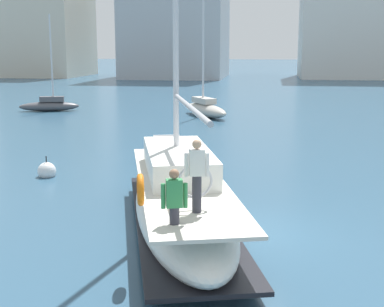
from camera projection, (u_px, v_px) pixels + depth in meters
ground_plane at (243, 233)px, 14.67m from camera, size 400.00×400.00×0.00m
main_sailboat at (181, 200)px, 14.59m from camera, size 4.93×9.89×11.69m
moored_sloop_near at (205, 108)px, 38.96m from camera, size 4.27×5.59×10.16m
moored_cutter_left at (50, 104)px, 42.19m from camera, size 4.65×2.38×7.33m
mooring_buoy at (47, 171)px, 21.02m from camera, size 0.71×0.71×0.95m
waterfront_buildings at (290, 0)px, 85.18m from camera, size 83.70×18.11×25.61m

